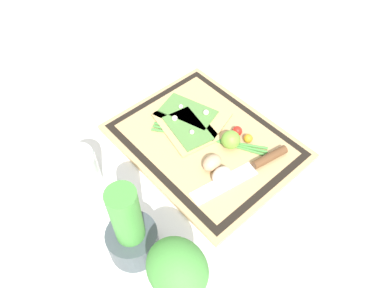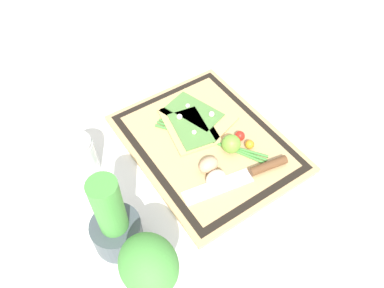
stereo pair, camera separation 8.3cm
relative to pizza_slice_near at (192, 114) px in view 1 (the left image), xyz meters
The scene contains 14 objects.
ground_plane 0.10m from the pizza_slice_near, 159.67° to the left, with size 6.00×6.00×0.00m, color white.
cutting_board 0.10m from the pizza_slice_near, 159.67° to the left, with size 0.47×0.37×0.02m.
pizza_slice_near is the anchor object (origin of this frame).
pizza_slice_far 0.05m from the pizza_slice_near, 119.43° to the left, with size 0.20×0.15×0.02m.
knife 0.24m from the pizza_slice_near, behind, with size 0.08×0.28×0.02m.
egg_brown 0.19m from the pizza_slice_near, 153.59° to the left, with size 0.04×0.05×0.04m, color tan.
egg_pink 0.23m from the pizza_slice_near, 156.27° to the left, with size 0.04×0.05×0.04m, color beige.
lime 0.15m from the pizza_slice_near, behind, with size 0.05×0.05×0.05m, color #70A838.
cherry_tomato_red 0.14m from the pizza_slice_near, 162.86° to the right, with size 0.03×0.03×0.03m, color red.
cherry_tomato_yellow 0.18m from the pizza_slice_near, 165.13° to the right, with size 0.02×0.02×0.02m, color orange.
scallion_bunch 0.10m from the pizza_slice_near, 164.06° to the left, with size 0.28×0.19×0.01m.
herb_pot 0.41m from the pizza_slice_near, 120.49° to the left, with size 0.11×0.11×0.22m.
sauce_jar 0.34m from the pizza_slice_near, 87.93° to the left, with size 0.08×0.08×0.11m.
herb_glass 0.49m from the pizza_slice_near, 135.19° to the left, with size 0.12×0.10×0.19m.
Camera 1 is at (-0.45, 0.45, 0.77)m, focal length 35.00 mm.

